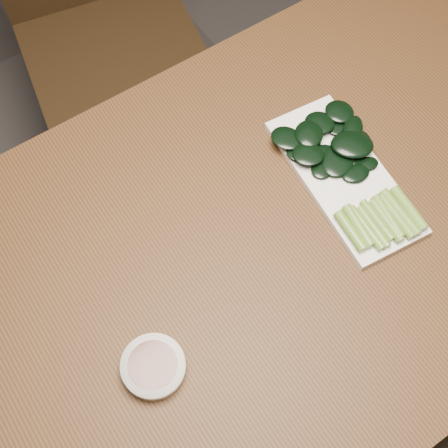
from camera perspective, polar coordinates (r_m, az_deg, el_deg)
ground at (r=1.74m, az=1.77°, el=-12.31°), size 6.00×6.00×0.00m
table at (r=1.10m, az=2.75°, el=-3.52°), size 1.40×0.80×0.75m
chair_far at (r=1.72m, az=-10.98°, el=17.83°), size 0.53×0.53×0.89m
sauce_bowl at (r=0.96m, az=-6.47°, el=-12.84°), size 0.10×0.10×0.03m
serving_plate at (r=1.11m, az=10.93°, el=4.24°), size 0.17×0.33×0.01m
gai_lan at (r=1.09m, az=11.42°, el=4.98°), size 0.18×0.31×0.03m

